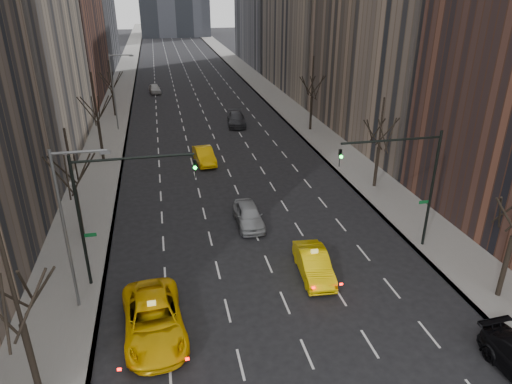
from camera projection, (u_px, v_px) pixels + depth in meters
sidewalk_left at (121, 90)px, 78.49m from camera, size 4.50×320.00×0.15m
sidewalk_right at (260, 84)px, 83.14m from camera, size 4.50×320.00×0.15m
tree_lw_a at (22, 325)px, 18.09m from camera, size 3.36×3.50×8.28m
tree_lw_b at (75, 189)px, 30.64m from camera, size 3.36×3.50×7.82m
tree_lw_c at (98, 122)px, 44.79m from camera, size 3.36×3.50×8.74m
tree_lw_d at (112, 90)px, 61.04m from camera, size 3.36×3.50×7.36m
tree_rw_b at (379, 147)px, 38.77m from camera, size 3.36×3.50×7.82m
tree_rw_c at (312, 98)px, 54.70m from camera, size 3.36×3.50×8.74m
traffic_mast_left at (109, 199)px, 25.11m from camera, size 6.69×0.39×8.00m
traffic_mast_right at (410, 173)px, 28.57m from camera, size 6.69×0.39×8.00m
streetlight_near at (70, 216)px, 22.95m from camera, size 2.83×0.22×9.00m
streetlight_far at (116, 84)px, 54.18m from camera, size 2.83×0.22×9.00m
taxi_suv at (154, 319)px, 22.89m from camera, size 3.41×6.59×1.78m
taxi_sedan at (314, 264)px, 27.66m from camera, size 2.00×4.90×1.58m
silver_sedan_ahead at (249, 215)px, 33.62m from camera, size 1.88×4.63×1.58m
far_taxi at (204, 156)px, 45.54m from camera, size 2.10×4.93×1.58m
far_suv_grey at (236, 119)px, 58.15m from camera, size 2.74×5.57×1.56m
far_car_white at (155, 89)px, 75.98m from camera, size 2.19×4.46×1.46m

